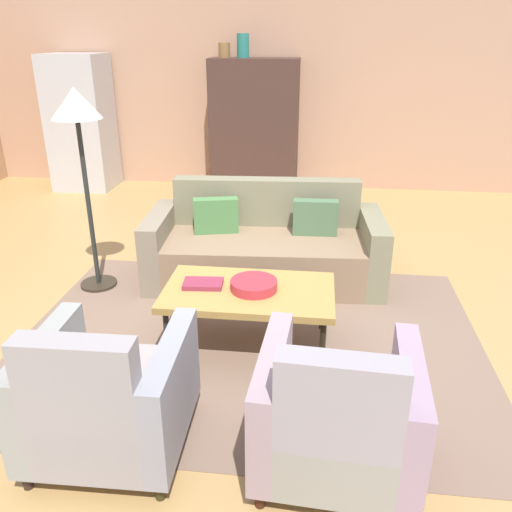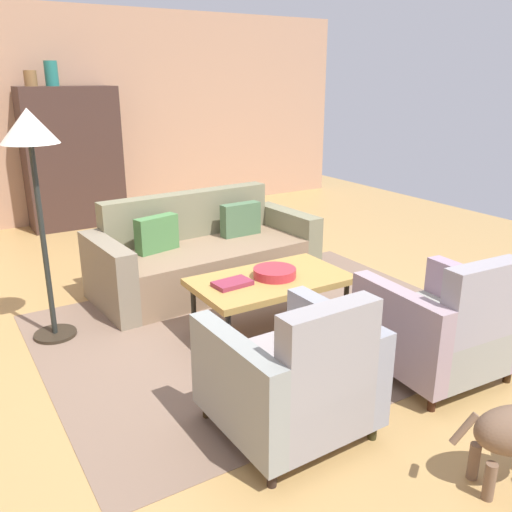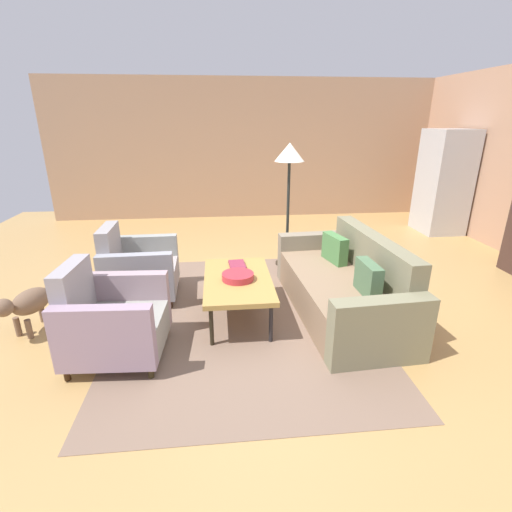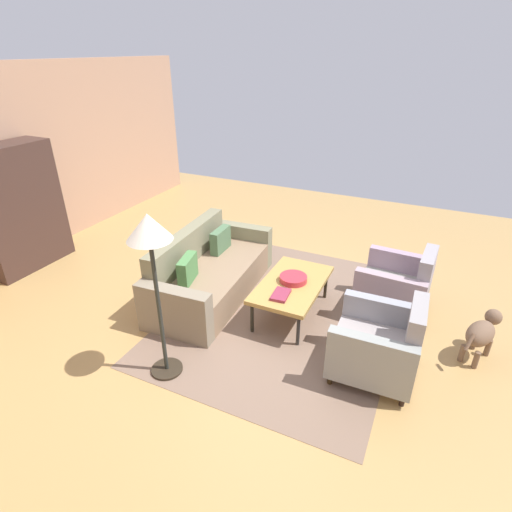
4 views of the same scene
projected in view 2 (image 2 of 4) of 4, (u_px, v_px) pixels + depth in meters
The scene contains 13 objects.
ground_plane at pixel (215, 319), 4.51m from camera, with size 10.09×10.09×0.00m, color tan.
wall_back at pixel (75, 117), 7.29m from camera, with size 8.41×0.12×2.80m, color tan.
area_rug at pixel (267, 328), 4.36m from camera, with size 3.40×2.60×0.01m, color #7B6251.
couch at pixel (202, 256), 5.18m from camera, with size 2.15×1.03×0.86m.
coffee_table at pixel (271, 282), 4.19m from camera, with size 1.20×0.70×0.45m.
armchair_left at pixel (295, 380), 2.97m from camera, with size 0.82×0.82×0.88m.
armchair_right at pixel (443, 329), 3.57m from camera, with size 0.85×0.85×0.88m.
fruit_bowl at pixel (275, 273), 4.18m from camera, with size 0.33×0.33×0.07m, color #B82D39.
book_stack at pixel (232, 283), 4.02m from camera, with size 0.29×0.20×0.03m.
cabinet at pixel (73, 158), 7.08m from camera, with size 1.20×0.51×1.80m.
vase_tall at pixel (30, 78), 6.56m from camera, with size 0.15×0.15×0.19m, color olive.
vase_round at pixel (51, 73), 6.67m from camera, with size 0.16×0.16×0.30m, color #24756A.
floor_lamp at pixel (31, 149), 3.77m from camera, with size 0.40×0.40×1.72m.
Camera 2 is at (-1.86, -3.68, 1.93)m, focal length 38.10 mm.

